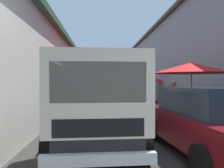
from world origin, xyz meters
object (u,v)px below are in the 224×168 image
Objects in this scene: fruit_stall_near_left at (192,75)px; vendor_by_crates at (80,95)px; fruit_stall_mid_lane at (101,81)px; plastic_stool at (161,114)px; fruit_stall_far_left at (149,81)px; hatchback_car at (209,120)px; fruit_stall_near_right at (97,77)px; delivery_truck at (96,106)px; fruit_stall_far_right at (88,76)px; vendor_in_shade at (174,96)px.

vendor_by_crates is at bearing 47.56° from fruit_stall_near_left.
plastic_stool is (-0.63, -2.28, -1.29)m from fruit_stall_mid_lane.
fruit_stall_near_left is at bearing 175.77° from fruit_stall_far_left.
fruit_stall_near_right is at bearing 16.02° from hatchback_car.
fruit_stall_far_left is 0.87× the size of fruit_stall_mid_lane.
fruit_stall_far_left reaches higher than delivery_truck.
fruit_stall_far_left is at bearing -71.20° from fruit_stall_far_right.
hatchback_car is 2.45m from delivery_truck.
hatchback_car is 3.87m from plastic_stool.
fruit_stall_near_left reaches higher than fruit_stall_mid_lane.
fruit_stall_far_left is 4.94m from fruit_stall_far_right.
vendor_by_crates reaches higher than hatchback_car.
fruit_stall_near_right is 1.60× the size of vendor_by_crates.
fruit_stall_near_left is at bearing -118.83° from fruit_stall_mid_lane.
vendor_in_shade is at bearing -111.46° from vendor_by_crates.
fruit_stall_far_left is at bearing -37.14° from vendor_by_crates.
vendor_by_crates is 0.98× the size of vendor_in_shade.
fruit_stall_near_left is 4.24m from delivery_truck.
fruit_stall_far_left is at bearing -4.70° from vendor_in_shade.
fruit_stall_near_left is 1.97m from plastic_stool.
vendor_by_crates reaches higher than plastic_stool.
fruit_stall_near_left is 3.50m from fruit_stall_mid_lane.
fruit_stall_near_right is at bearing 41.88° from vendor_in_shade.
fruit_stall_far_left is at bearing -17.21° from delivery_truck.
fruit_stall_near_right is at bearing 27.44° from plastic_stool.
fruit_stall_near_right is at bearing -166.41° from fruit_stall_far_right.
fruit_stall_mid_lane is 1.66× the size of vendor_in_shade.
fruit_stall_mid_lane is at bearing -172.88° from fruit_stall_far_right.
plastic_stool is (-1.04, 0.87, -0.61)m from vendor_in_shade.
fruit_stall_near_left is 3.08m from hatchback_car.
delivery_truck reaches higher than plastic_stool.
fruit_stall_near_left reaches higher than hatchback_car.
vendor_by_crates is at bearing 26.60° from fruit_stall_mid_lane.
plastic_stool is (-4.77, -2.48, -1.55)m from fruit_stall_near_right.
fruit_stall_near_left reaches higher than plastic_stool.
fruit_stall_near_left is 2.27m from vendor_in_shade.
fruit_stall_far_left reaches higher than fruit_stall_mid_lane.
vendor_by_crates is 4.49m from vendor_in_shade.
fruit_stall_near_left reaches higher than delivery_truck.
plastic_stool is at bearing 36.49° from fruit_stall_near_left.
plastic_stool is at bearing 170.41° from fruit_stall_far_left.
hatchback_car is at bearing -163.98° from fruit_stall_near_right.
hatchback_car is 0.81× the size of delivery_truck.
fruit_stall_far_right is 1.05× the size of fruit_stall_mid_lane.
fruit_stall_far_right reaches higher than hatchback_car.
fruit_stall_near_right reaches higher than vendor_by_crates.
fruit_stall_near_right is at bearing 136.93° from fruit_stall_far_left.
vendor_in_shade is at bearing -10.17° from hatchback_car.
vendor_by_crates is at bearing 50.97° from plastic_stool.
fruit_stall_mid_lane is at bearing 74.64° from plastic_stool.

